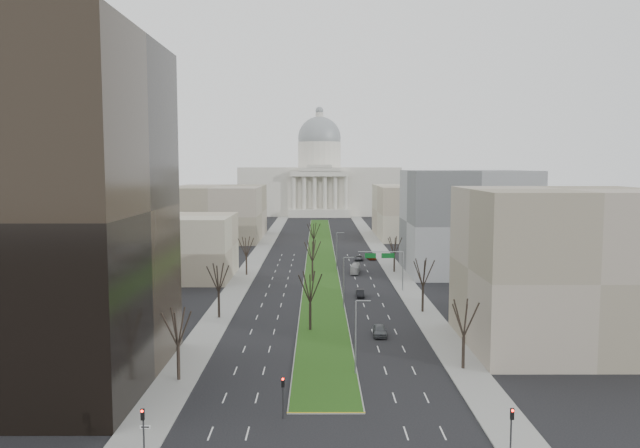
{
  "coord_description": "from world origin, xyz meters",
  "views": [
    {
      "loc": [
        -0.84,
        -53.24,
        25.3
      ],
      "look_at": [
        -0.27,
        105.85,
        10.16
      ],
      "focal_mm": 35.0,
      "sensor_mm": 36.0,
      "label": 1
    }
  ],
  "objects_px": {
    "car_red": "(371,257)",
    "box_van": "(355,268)",
    "car_grey_near": "(380,330)",
    "car_black": "(360,293)",
    "car_grey_far": "(359,258)"
  },
  "relations": [
    {
      "from": "car_grey_near",
      "to": "car_black",
      "type": "xyz_separation_m",
      "value": [
        -1.03,
        27.34,
        -0.14
      ]
    },
    {
      "from": "car_black",
      "to": "car_red",
      "type": "relative_size",
      "value": 0.91
    },
    {
      "from": "car_red",
      "to": "box_van",
      "type": "xyz_separation_m",
      "value": [
        -5.55,
        -21.07,
        0.4
      ]
    },
    {
      "from": "car_red",
      "to": "box_van",
      "type": "height_order",
      "value": "box_van"
    },
    {
      "from": "car_red",
      "to": "car_grey_far",
      "type": "xyz_separation_m",
      "value": [
        -3.36,
        -1.39,
        -0.03
      ]
    },
    {
      "from": "car_grey_far",
      "to": "car_grey_near",
      "type": "bearing_deg",
      "value": -85.73
    },
    {
      "from": "car_black",
      "to": "box_van",
      "type": "distance_m",
      "value": 26.58
    },
    {
      "from": "car_grey_near",
      "to": "car_black",
      "type": "relative_size",
      "value": 1.16
    },
    {
      "from": "car_black",
      "to": "box_van",
      "type": "relative_size",
      "value": 0.55
    },
    {
      "from": "box_van",
      "to": "car_grey_near",
      "type": "bearing_deg",
      "value": -82.21
    },
    {
      "from": "car_black",
      "to": "car_grey_far",
      "type": "distance_m",
      "value": 46.33
    },
    {
      "from": "car_grey_near",
      "to": "car_grey_far",
      "type": "relative_size",
      "value": 1.06
    },
    {
      "from": "car_grey_near",
      "to": "box_van",
      "type": "distance_m",
      "value": 53.91
    },
    {
      "from": "car_grey_near",
      "to": "car_red",
      "type": "height_order",
      "value": "car_grey_near"
    },
    {
      "from": "car_grey_near",
      "to": "car_red",
      "type": "bearing_deg",
      "value": 87.17
    }
  ]
}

